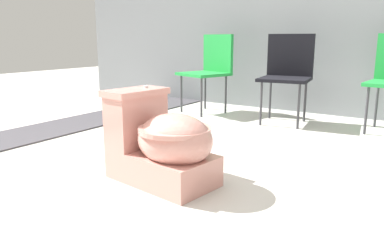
% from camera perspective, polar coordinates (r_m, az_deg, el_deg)
% --- Properties ---
extents(ground_plane, '(14.00, 14.00, 0.00)m').
position_cam_1_polar(ground_plane, '(2.17, -10.90, -9.27)').
color(ground_plane, beige).
extents(gravel_strip, '(0.56, 8.00, 0.01)m').
position_cam_1_polar(gravel_strip, '(3.50, -21.46, -1.49)').
color(gravel_strip, '#423F44').
rests_on(gravel_strip, ground).
extents(toilet, '(0.67, 0.45, 0.52)m').
position_cam_1_polar(toilet, '(2.07, -4.54, -3.62)').
color(toilet, tan).
rests_on(toilet, ground).
extents(folding_chair_left, '(0.55, 0.55, 0.83)m').
position_cam_1_polar(folding_chair_left, '(4.08, 2.85, 8.38)').
color(folding_chair_left, '#1E8C38').
rests_on(folding_chair_left, ground).
extents(folding_chair_middle, '(0.50, 0.50, 0.83)m').
position_cam_1_polar(folding_chair_middle, '(3.69, 14.35, 7.61)').
color(folding_chair_middle, black).
rests_on(folding_chair_middle, ground).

